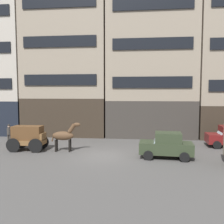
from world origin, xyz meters
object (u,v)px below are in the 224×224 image
object	(u,v)px
draft_horse	(64,135)
sedan_parked_curb	(166,145)
pedestrian_officer	(9,133)
cargo_wagon	(28,136)

from	to	relation	value
draft_horse	sedan_parked_curb	size ratio (longest dim) A/B	0.61
draft_horse	pedestrian_officer	world-z (taller)	draft_horse
draft_horse	sedan_parked_curb	distance (m)	7.86
cargo_wagon	sedan_parked_curb	xyz separation A→B (m)	(10.73, -1.08, -0.23)
draft_horse	pedestrian_officer	size ratio (longest dim) A/B	1.31
sedan_parked_curb	pedestrian_officer	xyz separation A→B (m)	(-13.58, 3.23, 0.07)
cargo_wagon	pedestrian_officer	distance (m)	3.57
sedan_parked_curb	pedestrian_officer	distance (m)	13.96
cargo_wagon	draft_horse	distance (m)	2.95
cargo_wagon	pedestrian_officer	bearing A→B (deg)	143.10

